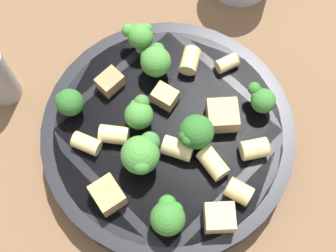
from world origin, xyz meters
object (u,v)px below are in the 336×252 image
broccoli_floret_5 (141,155)px  broccoli_floret_0 (196,133)px  broccoli_floret_4 (155,61)px  chicken_chunk_4 (219,218)px  pasta_bowl (168,135)px  rigatoni_4 (175,150)px  chicken_chunk_2 (222,115)px  rigatoni_3 (114,135)px  chicken_chunk_3 (108,195)px  rigatoni_0 (239,192)px  broccoli_floret_7 (69,102)px  rigatoni_7 (190,61)px  rigatoni_2 (227,63)px  rigatoni_1 (86,144)px  chicken_chunk_0 (110,82)px  broccoli_floret_1 (140,36)px  broccoli_floret_3 (139,114)px  broccoli_floret_2 (168,216)px  broccoli_floret_6 (262,100)px  chicken_chunk_1 (165,97)px  rigatoni_5 (213,163)px  rigatoni_6 (254,149)px

broccoli_floret_5 → broccoli_floret_0: bearing=-178.2°
broccoli_floret_4 → chicken_chunk_4: (0.00, 0.15, -0.01)m
pasta_bowl → rigatoni_4: 0.03m
rigatoni_4 → chicken_chunk_4: 0.07m
chicken_chunk_2 → rigatoni_3: bearing=-11.8°
chicken_chunk_3 → rigatoni_0: bearing=159.6°
broccoli_floret_7 → chicken_chunk_3: 0.09m
rigatoni_7 → rigatoni_2: bearing=154.6°
rigatoni_1 → chicken_chunk_2: 0.13m
broccoli_floret_7 → rigatoni_4: bearing=134.0°
chicken_chunk_0 → broccoli_floret_4: bearing=177.2°
rigatoni_0 → rigatoni_7: same height
broccoli_floret_1 → broccoli_floret_3: size_ratio=1.14×
broccoli_floret_3 → rigatoni_0: bearing=119.2°
broccoli_floret_7 → broccoli_floret_2: bearing=108.5°
broccoli_floret_6 → chicken_chunk_1: broccoli_floret_6 is taller
chicken_chunk_1 → chicken_chunk_3: 0.11m
broccoli_floret_1 → broccoli_floret_3: (0.03, 0.07, -0.00)m
rigatoni_4 → rigatoni_5: bearing=137.5°
broccoli_floret_0 → rigatoni_1: (0.09, -0.03, -0.02)m
pasta_bowl → chicken_chunk_1: bearing=-107.0°
broccoli_floret_2 → rigatoni_7: bearing=-120.1°
broccoli_floret_2 → broccoli_floret_4: (-0.04, -0.14, -0.00)m
chicken_chunk_0 → chicken_chunk_1: same height
rigatoni_2 → chicken_chunk_2: (0.03, 0.05, 0.00)m
broccoli_floret_2 → rigatoni_3: broccoli_floret_2 is taller
broccoli_floret_2 → broccoli_floret_7: (0.04, -0.13, -0.00)m
rigatoni_7 → broccoli_floret_1: bearing=-44.3°
broccoli_floret_2 → broccoli_floret_6: 0.14m
broccoli_floret_6 → chicken_chunk_4: bearing=46.0°
broccoli_floret_4 → chicken_chunk_0: broccoli_floret_4 is taller
rigatoni_1 → rigatoni_5: rigatoni_5 is taller
broccoli_floret_2 → chicken_chunk_4: 0.04m
broccoli_floret_6 → chicken_chunk_3: bearing=10.0°
broccoli_floret_2 → broccoli_floret_4: bearing=-107.5°
broccoli_floret_6 → chicken_chunk_0: (0.12, -0.07, -0.01)m
rigatoni_3 → chicken_chunk_0: bearing=-105.8°
rigatoni_6 → chicken_chunk_1: (0.05, -0.08, -0.00)m
chicken_chunk_0 → rigatoni_4: bearing=109.5°
chicken_chunk_0 → rigatoni_7: bearing=174.3°
pasta_bowl → chicken_chunk_0: size_ratio=10.30×
broccoli_floret_1 → rigatoni_3: (0.06, 0.08, -0.01)m
broccoli_floret_4 → chicken_chunk_0: (0.05, -0.00, -0.01)m
pasta_bowl → rigatoni_7: 0.08m
broccoli_floret_0 → rigatoni_0: 0.06m
rigatoni_6 → chicken_chunk_2: (0.01, -0.04, 0.00)m
broccoli_floret_2 → chicken_chunk_2: broccoli_floret_2 is taller
broccoli_floret_5 → chicken_chunk_3: broccoli_floret_5 is taller
pasta_bowl → rigatoni_7: size_ratio=9.80×
chicken_chunk_4 → rigatoni_3: bearing=-61.6°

